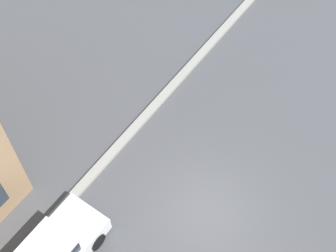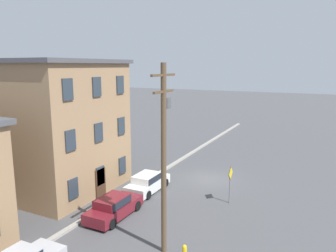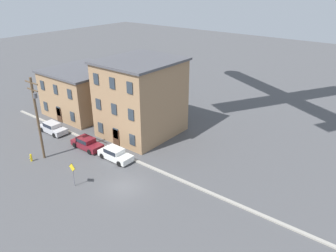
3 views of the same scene
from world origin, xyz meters
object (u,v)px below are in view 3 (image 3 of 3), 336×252
Objects in this scene: car_silver at (53,127)px; caution_sign at (73,171)px; utility_pole at (37,115)px; fire_hydrant at (31,157)px; car_white at (115,154)px; car_maroon at (87,143)px.

car_silver is 14.45m from caution_sign.
utility_pole reaches higher than fire_hydrant.
car_silver is 1.61× the size of caution_sign.
utility_pole reaches higher than car_white.
car_silver is 7.41m from car_maroon.
car_maroon is 1.61× the size of caution_sign.
fire_hydrant is at bearing 179.98° from caution_sign.
car_maroon and car_white have the same top height.
car_silver is at bearing -178.93° from car_white.
car_white reaches higher than fire_hydrant.
car_white is 4.58× the size of fire_hydrant.
car_maroon is 4.58× the size of fire_hydrant.
car_silver is 4.58× the size of fire_hydrant.
caution_sign is at bearing -83.61° from car_white.
car_silver is at bearing 127.96° from fire_hydrant.
car_maroon is at bearing 67.43° from fire_hydrant.
caution_sign is at bearing -47.77° from car_maroon.
fire_hydrant is (-7.43, -6.44, -0.27)m from car_white.
caution_sign is 0.28× the size of utility_pole.
car_silver and car_white have the same top height.
utility_pole reaches higher than caution_sign.
car_white is 9.83m from utility_pole.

